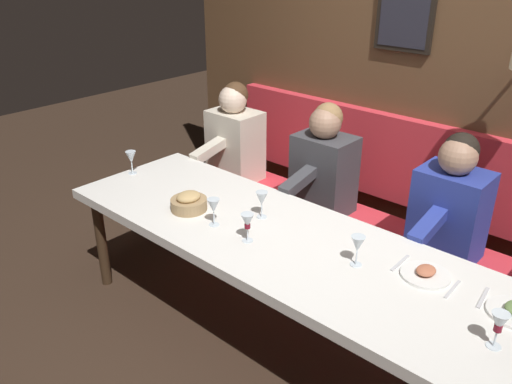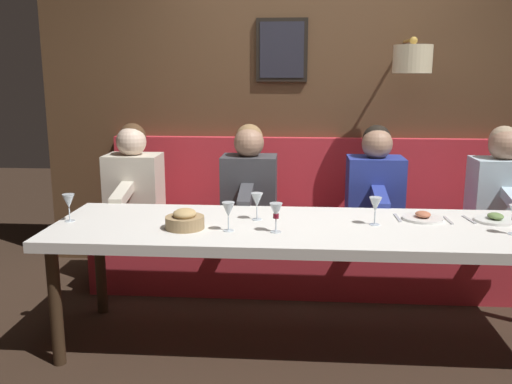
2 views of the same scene
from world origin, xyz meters
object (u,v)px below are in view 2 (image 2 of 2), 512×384
at_px(diner_near, 375,184).
at_px(diner_far, 134,180).
at_px(diner_nearest, 500,186).
at_px(wine_glass_0, 375,205).
at_px(wine_glass_1, 228,211).
at_px(bread_bowl, 185,220).
at_px(wine_glass_4, 257,201).
at_px(wine_glass_5, 276,212).
at_px(diner_middle, 249,182).
at_px(wine_glass_3, 69,202).
at_px(dining_table, 316,235).

distance_m(diner_near, diner_far, 1.79).
height_order(diner_nearest, wine_glass_0, diner_nearest).
xyz_separation_m(wine_glass_1, bread_bowl, (0.03, 0.25, -0.07)).
distance_m(diner_far, wine_glass_4, 1.26).
distance_m(wine_glass_4, bread_bowl, 0.45).
height_order(diner_near, wine_glass_1, diner_near).
relative_size(diner_far, wine_glass_5, 4.82).
height_order(diner_middle, diner_far, same).
bearing_deg(wine_glass_3, wine_glass_1, -97.90).
relative_size(diner_far, wine_glass_1, 4.82).
bearing_deg(wine_glass_1, diner_nearest, -60.34).
height_order(wine_glass_5, bread_bowl, wine_glass_5).
distance_m(diner_middle, wine_glass_1, 1.04).
bearing_deg(bread_bowl, wine_glass_0, -81.70).
xyz_separation_m(diner_nearest, diner_far, (0.00, 2.67, 0.00)).
height_order(diner_far, wine_glass_4, diner_far).
bearing_deg(diner_far, wine_glass_1, -140.81).
distance_m(diner_middle, diner_far, 0.87).
xyz_separation_m(diner_nearest, wine_glass_1, (-1.04, 1.82, 0.04)).
relative_size(wine_glass_5, bread_bowl, 0.75).
bearing_deg(diner_middle, wine_glass_3, 132.45).
bearing_deg(wine_glass_0, diner_nearest, -49.55).
xyz_separation_m(diner_near, diner_middle, (0.00, 0.92, 0.00)).
xyz_separation_m(wine_glass_4, wine_glass_5, (-0.26, -0.12, -0.00)).
bearing_deg(wine_glass_0, wine_glass_3, 91.79).
height_order(diner_near, diner_far, same).
bearing_deg(diner_nearest, wine_glass_4, 115.01).
height_order(diner_middle, wine_glass_1, diner_middle).
relative_size(dining_table, bread_bowl, 13.91).
distance_m(wine_glass_1, wine_glass_5, 0.26).
xyz_separation_m(diner_nearest, diner_near, (0.00, 0.88, 0.00)).
bearing_deg(wine_glass_3, bread_bowl, -98.12).
bearing_deg(bread_bowl, wine_glass_4, -60.64).
height_order(diner_nearest, bread_bowl, diner_nearest).
relative_size(diner_middle, diner_far, 1.00).
relative_size(diner_nearest, wine_glass_4, 4.82).
distance_m(diner_middle, wine_glass_4, 0.79).
xyz_separation_m(diner_near, wine_glass_1, (-1.04, 0.94, 0.04)).
bearing_deg(bread_bowl, diner_middle, -15.33).
distance_m(diner_near, diner_middle, 0.92).
height_order(diner_near, wine_glass_0, diner_near).
xyz_separation_m(wine_glass_3, bread_bowl, (-0.10, -0.71, -0.07)).
bearing_deg(diner_far, diner_middle, -90.00).
bearing_deg(wine_glass_5, diner_middle, 13.01).
xyz_separation_m(diner_middle, wine_glass_5, (-1.04, -0.24, 0.04)).
relative_size(dining_table, wine_glass_4, 18.66).
distance_m(diner_near, wine_glass_1, 1.40).
relative_size(diner_nearest, diner_near, 1.00).
bearing_deg(dining_table, wine_glass_3, 90.85).
height_order(dining_table, wine_glass_1, wine_glass_1).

